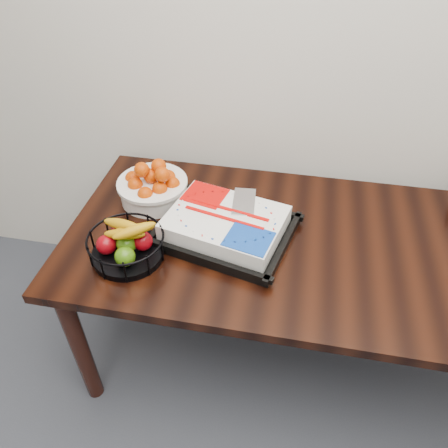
% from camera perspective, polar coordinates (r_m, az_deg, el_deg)
% --- Properties ---
extents(table, '(1.80, 0.90, 0.75)m').
position_cam_1_polar(table, '(1.76, 9.45, -4.21)').
color(table, black).
rests_on(table, ground).
extents(cake_tray, '(0.56, 0.48, 0.10)m').
position_cam_1_polar(cake_tray, '(1.67, 0.20, -0.22)').
color(cake_tray, black).
rests_on(cake_tray, table).
extents(tangerine_bowl, '(0.29, 0.29, 0.19)m').
position_cam_1_polar(tangerine_bowl, '(1.85, -9.35, 5.25)').
color(tangerine_bowl, white).
rests_on(tangerine_bowl, table).
extents(fruit_basket, '(0.28, 0.28, 0.15)m').
position_cam_1_polar(fruit_basket, '(1.61, -12.63, -2.56)').
color(fruit_basket, black).
rests_on(fruit_basket, table).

